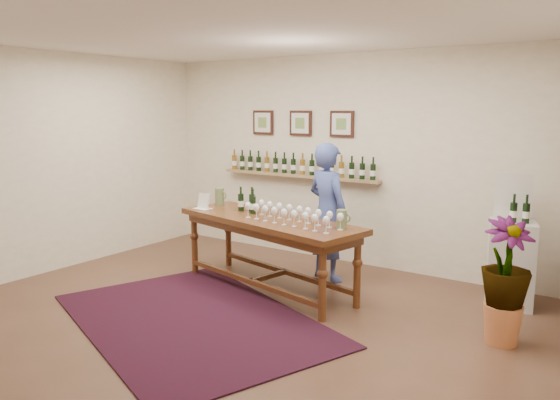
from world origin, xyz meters
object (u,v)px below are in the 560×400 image
Objects in this scene: tasting_table at (268,229)px; display_pedestal at (510,264)px; potted_plant at (505,282)px; person at (328,212)px.

tasting_table is 2.73× the size of display_pedestal.
display_pedestal is 1.07m from potted_plant.
tasting_table is at bearing 81.47° from person.
tasting_table is at bearing -157.03° from display_pedestal.
potted_plant is (0.17, -1.05, 0.12)m from display_pedestal.
potted_plant is at bearing 11.46° from tasting_table.
tasting_table is 1.49× the size of person.
person is (-2.23, 0.76, 0.26)m from potted_plant.
person is at bearing -171.79° from display_pedestal.
display_pedestal is at bearing 99.15° from potted_plant.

